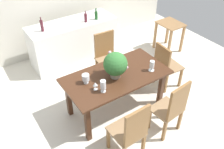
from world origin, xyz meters
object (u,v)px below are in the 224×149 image
flower_centerpiece (115,64)px  kitchen_counter (73,42)px  chair_foot_end (165,64)px  wine_bottle_amber (86,18)px  chair_far_right (106,54)px  side_table (170,30)px  crystal_vase_right (103,85)px  chair_near_left (131,131)px  chair_near_right (172,107)px  wine_bottle_tall (96,15)px  crystal_vase_left (86,78)px  crystal_vase_center_near (152,65)px  wine_bottle_clear (42,26)px  wine_glass (95,84)px  dining_table (116,80)px

flower_centerpiece → kitchen_counter: size_ratio=0.23×
chair_foot_end → wine_bottle_amber: size_ratio=3.85×
chair_far_right → chair_foot_end: chair_far_right is taller
chair_far_right → side_table: bearing=5.7°
crystal_vase_right → chair_near_left: bearing=-89.3°
chair_near_right → wine_bottle_tall: wine_bottle_tall is taller
crystal_vase_left → chair_near_left: bearing=-83.2°
crystal_vase_center_near → side_table: crystal_vase_center_near is taller
chair_foot_end → wine_bottle_clear: bearing=46.0°
crystal_vase_center_near → chair_far_right: bearing=98.2°
chair_foot_end → kitchen_counter: size_ratio=0.50×
wine_glass → chair_near_right: bearing=-42.8°
chair_near_right → crystal_vase_center_near: size_ratio=5.42×
flower_centerpiece → crystal_vase_right: (-0.36, -0.21, -0.12)m
wine_glass → side_table: (2.72, 1.12, -0.34)m
crystal_vase_left → flower_centerpiece: bearing=-14.5°
chair_far_right → kitchen_counter: bearing=110.1°
crystal_vase_center_near → kitchen_counter: crystal_vase_center_near is taller
chair_near_right → crystal_vase_left: (-0.92, 1.04, 0.30)m
flower_centerpiece → wine_glass: 0.47m
chair_near_left → crystal_vase_right: size_ratio=4.96×
flower_centerpiece → kitchen_counter: flower_centerpiece is taller
dining_table → chair_near_left: 1.03m
dining_table → chair_far_right: chair_far_right is taller
crystal_vase_left → chair_near_right: bearing=-48.2°
dining_table → crystal_vase_left: (-0.52, 0.10, 0.21)m
flower_centerpiece → wine_bottle_tall: flower_centerpiece is taller
chair_far_right → flower_centerpiece: (-0.44, -0.97, 0.46)m
chair_far_right → side_table: size_ratio=1.39×
crystal_vase_center_near → wine_bottle_tall: 1.98m
wine_bottle_tall → side_table: 1.82m
chair_far_right → chair_near_right: 1.88m
chair_far_right → kitchen_counter: size_ratio=0.51×
chair_foot_end → wine_glass: 1.67m
flower_centerpiece → wine_bottle_tall: 1.90m
crystal_vase_right → wine_bottle_tall: bearing=61.8°
crystal_vase_left → side_table: crystal_vase_left is taller
flower_centerpiece → crystal_vase_right: flower_centerpiece is taller
chair_near_right → crystal_vase_center_near: chair_near_right is taller
dining_table → side_table: dining_table is taller
crystal_vase_left → wine_bottle_clear: wine_bottle_clear is taller
chair_far_right → chair_near_right: (0.00, -1.88, 0.02)m
crystal_vase_center_near → wine_bottle_clear: wine_bottle_clear is taller
flower_centerpiece → kitchen_counter: 2.01m
crystal_vase_right → wine_glass: size_ratio=1.53×
wine_bottle_tall → kitchen_counter: bearing=163.6°
chair_foot_end → chair_near_right: size_ratio=0.93×
crystal_vase_left → wine_bottle_amber: (0.92, 1.65, 0.16)m
wine_bottle_clear → chair_foot_end: bearing=-47.5°
dining_table → wine_glass: 0.53m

